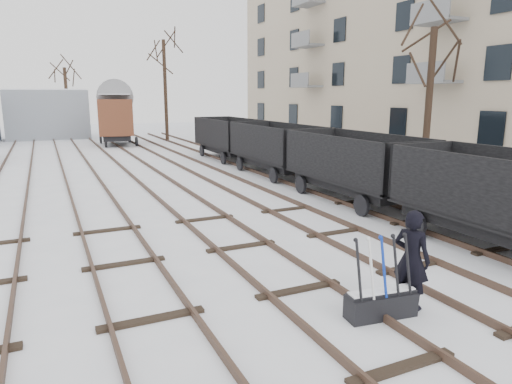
# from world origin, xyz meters

# --- Properties ---
(ground) EXTENTS (120.00, 120.00, 0.00)m
(ground) POSITION_xyz_m (0.00, 0.00, 0.00)
(ground) COLOR white
(ground) RESTS_ON ground
(tracks) EXTENTS (13.90, 52.00, 0.16)m
(tracks) POSITION_xyz_m (-0.00, 13.67, 0.07)
(tracks) COLOR black
(tracks) RESTS_ON ground
(apartment_block) EXTENTS (10.12, 45.00, 16.10)m
(apartment_block) POSITION_xyz_m (19.95, 14.00, 8.05)
(apartment_block) COLOR #B7A88D
(apartment_block) RESTS_ON ground
(shed_right) EXTENTS (7.00, 6.00, 4.50)m
(shed_right) POSITION_xyz_m (-4.00, 40.00, 2.25)
(shed_right) COLOR gray
(shed_right) RESTS_ON ground
(ground_frame) EXTENTS (1.34, 0.57, 1.49)m
(ground_frame) POSITION_xyz_m (0.78, -1.58, 0.28)
(ground_frame) COLOR black
(ground_frame) RESTS_ON ground
(worker) EXTENTS (0.69, 0.81, 1.89)m
(worker) POSITION_xyz_m (1.53, -1.48, 0.95)
(worker) COLOR black
(worker) RESTS_ON ground
(freight_wagon_a) EXTENTS (2.47, 6.17, 2.52)m
(freight_wagon_a) POSITION_xyz_m (6.00, -0.15, 0.96)
(freight_wagon_a) COLOR black
(freight_wagon_a) RESTS_ON ground
(freight_wagon_b) EXTENTS (2.47, 6.17, 2.52)m
(freight_wagon_b) POSITION_xyz_m (6.00, 6.25, 0.96)
(freight_wagon_b) COLOR black
(freight_wagon_b) RESTS_ON ground
(freight_wagon_c) EXTENTS (2.47, 6.17, 2.52)m
(freight_wagon_c) POSITION_xyz_m (6.00, 12.65, 0.96)
(freight_wagon_c) COLOR black
(freight_wagon_c) RESTS_ON ground
(freight_wagon_d) EXTENTS (2.47, 6.17, 2.52)m
(freight_wagon_d) POSITION_xyz_m (6.00, 19.05, 0.96)
(freight_wagon_d) COLOR black
(freight_wagon_d) RESTS_ON ground
(box_van_wagon) EXTENTS (3.63, 5.66, 4.03)m
(box_van_wagon) POSITION_xyz_m (0.96, 30.71, 2.35)
(box_van_wagon) COLOR black
(box_van_wagon) RESTS_ON ground
(tree_near) EXTENTS (0.30, 0.30, 6.74)m
(tree_near) POSITION_xyz_m (10.80, 7.56, 3.37)
(tree_near) COLOR black
(tree_near) RESTS_ON ground
(tree_far_left) EXTENTS (0.30, 0.30, 6.47)m
(tree_far_left) POSITION_xyz_m (-2.20, 39.65, 3.24)
(tree_far_left) COLOR black
(tree_far_left) RESTS_ON ground
(tree_far_right) EXTENTS (0.30, 0.30, 8.53)m
(tree_far_right) POSITION_xyz_m (5.34, 32.10, 4.26)
(tree_far_right) COLOR black
(tree_far_right) RESTS_ON ground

